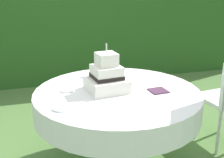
% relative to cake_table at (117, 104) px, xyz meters
% --- Properties ---
extents(foliage_hedge, '(6.42, 0.44, 2.22)m').
position_rel_cake_table_xyz_m(foliage_hedge, '(0.00, 2.56, 0.49)').
color(foliage_hedge, '#28561E').
rests_on(foliage_hedge, ground_plane).
extents(cake_table, '(1.32, 1.32, 0.72)m').
position_rel_cake_table_xyz_m(cake_table, '(0.00, 0.00, 0.00)').
color(cake_table, '#4C4C51').
rests_on(cake_table, ground_plane).
extents(wedding_cake, '(0.33, 0.33, 0.38)m').
position_rel_cake_table_xyz_m(wedding_cake, '(-0.07, 0.05, 0.22)').
color(wedding_cake, white).
rests_on(wedding_cake, cake_table).
extents(serving_plate_near, '(0.10, 0.10, 0.01)m').
position_rel_cake_table_xyz_m(serving_plate_near, '(-0.38, 0.12, 0.11)').
color(serving_plate_near, white).
rests_on(serving_plate_near, cake_table).
extents(serving_plate_far, '(0.13, 0.13, 0.01)m').
position_rel_cake_table_xyz_m(serving_plate_far, '(-0.15, 0.43, 0.11)').
color(serving_plate_far, white).
rests_on(serving_plate_far, cake_table).
extents(serving_plate_left, '(0.12, 0.12, 0.01)m').
position_rel_cake_table_xyz_m(serving_plate_left, '(-0.47, -0.22, 0.11)').
color(serving_plate_left, white).
rests_on(serving_plate_left, cake_table).
extents(serving_plate_right, '(0.10, 0.10, 0.01)m').
position_rel_cake_table_xyz_m(serving_plate_right, '(0.08, 0.38, 0.11)').
color(serving_plate_right, white).
rests_on(serving_plate_right, cake_table).
extents(napkin_stack, '(0.15, 0.15, 0.01)m').
position_rel_cake_table_xyz_m(napkin_stack, '(0.31, -0.09, 0.11)').
color(napkin_stack, '#4C2D47').
rests_on(napkin_stack, cake_table).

